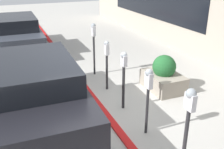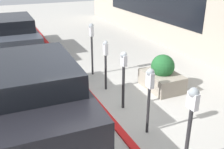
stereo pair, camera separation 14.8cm
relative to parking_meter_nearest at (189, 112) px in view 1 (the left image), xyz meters
name	(u,v)px [view 1 (the left image)]	position (x,y,z in m)	size (l,w,h in m)	color
ground_plane	(107,111)	(2.20, 0.51, -1.06)	(40.00, 40.00, 0.00)	#ADAAA3
curb_strip	(103,111)	(2.20, 0.59, -1.04)	(24.50, 0.16, 0.04)	red
parking_meter_nearest	(189,112)	(0.00, 0.00, 0.00)	(0.20, 0.17, 1.46)	#232326
parking_meter_second	(148,87)	(1.08, 0.09, -0.03)	(0.18, 0.15, 1.40)	#232326
parking_meter_middle	(124,70)	(2.19, 0.08, -0.08)	(0.18, 0.15, 1.41)	#232326
parking_meter_fourth	(107,56)	(3.30, 0.05, -0.11)	(0.16, 0.13, 1.38)	#232326
parking_meter_farthest	(94,39)	(4.47, 0.01, 0.08)	(0.17, 0.15, 1.61)	#232326
planter_box	(163,76)	(2.71, -1.37, -0.67)	(1.18, 0.82, 0.98)	gray
parked_car_middle	(33,89)	(2.42, 2.09, -0.28)	(4.41, 2.01, 1.46)	black
parked_car_rear	(14,32)	(7.94, 2.09, -0.30)	(4.19, 1.96, 1.40)	#383D47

